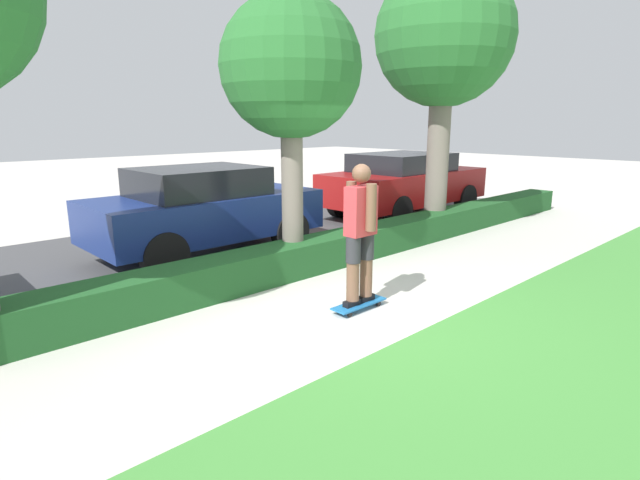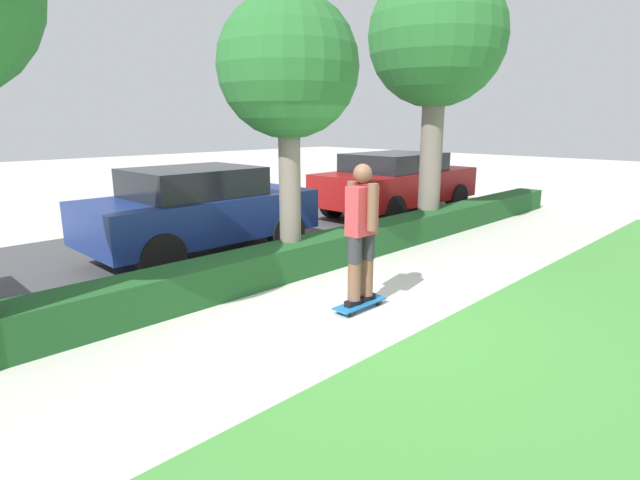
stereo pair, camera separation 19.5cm
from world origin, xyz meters
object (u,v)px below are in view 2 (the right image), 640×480
at_px(tree_mid, 288,70).
at_px(skater_person, 362,231).
at_px(parked_car_rear, 396,182).
at_px(skateboard, 360,304).
at_px(tree_far, 437,40).
at_px(parked_car_middle, 199,209).

bearing_deg(tree_mid, skater_person, -104.56).
relative_size(skater_person, parked_car_rear, 0.38).
distance_m(tree_mid, parked_car_rear, 5.86).
distance_m(skateboard, skater_person, 0.94).
xyz_separation_m(skateboard, skater_person, (0.00, -0.00, 0.94)).
relative_size(tree_far, parked_car_middle, 1.34).
height_order(skater_person, tree_mid, tree_mid).
xyz_separation_m(skateboard, tree_far, (4.44, 1.90, 3.76)).
relative_size(tree_mid, parked_car_middle, 1.04).
height_order(skateboard, parked_car_middle, parked_car_middle).
bearing_deg(skater_person, tree_far, 23.14).
height_order(tree_far, parked_car_rear, tree_far).
height_order(skateboard, tree_far, tree_far).
bearing_deg(parked_car_rear, tree_far, -125.45).
height_order(skateboard, tree_mid, tree_mid).
distance_m(skater_person, tree_far, 5.60).
height_order(parked_car_middle, parked_car_rear, parked_car_rear).
distance_m(tree_far, parked_car_middle, 5.64).
height_order(tree_mid, parked_car_middle, tree_mid).
bearing_deg(parked_car_rear, skater_person, -148.13).
xyz_separation_m(tree_mid, tree_far, (3.97, 0.08, 0.83)).
xyz_separation_m(skater_person, parked_car_rear, (5.62, 3.60, -0.17)).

